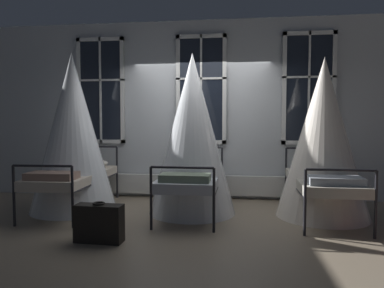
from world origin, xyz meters
name	(u,v)px	position (x,y,z in m)	size (l,w,h in m)	color
ground	(195,210)	(0.00, 0.00, 0.00)	(21.19, 21.19, 0.00)	gray
back_wall_with_windows	(202,110)	(0.00, 1.06, 1.64)	(9.15, 0.10, 3.28)	silver
window_bank	(201,134)	(0.00, 0.94, 1.19)	(4.74, 0.10, 2.93)	black
cot_first	(73,135)	(-1.94, -0.17, 1.21)	(1.34, 1.98, 2.50)	black
cot_second	(192,136)	(-0.03, -0.13, 1.19)	(1.34, 1.97, 2.46)	black
cot_third	(323,140)	(1.91, -0.14, 1.14)	(1.34, 1.98, 2.35)	black
suitcase_dark	(99,223)	(-0.95, -1.61, 0.22)	(0.57, 0.24, 0.47)	black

